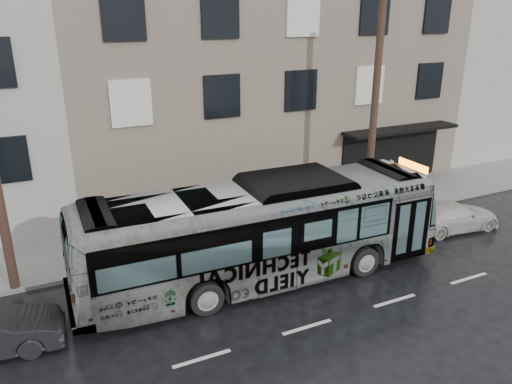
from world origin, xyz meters
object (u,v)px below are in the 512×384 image
utility_pole_front (374,113)px  sign_post (388,185)px  bus (262,232)px  white_sedan (452,216)px

utility_pole_front → sign_post: (1.10, 0.00, -3.30)m
sign_post → utility_pole_front: bearing=180.0°
bus → white_sedan: bearing=-87.3°
utility_pole_front → bus: bearing=-157.2°
utility_pole_front → bus: 7.57m
utility_pole_front → sign_post: utility_pole_front is taller
sign_post → bus: bearing=-160.2°
white_sedan → utility_pole_front: bearing=50.0°
utility_pole_front → white_sedan: (2.45, -2.51, -4.06)m
sign_post → white_sedan: (1.35, -2.51, -0.76)m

